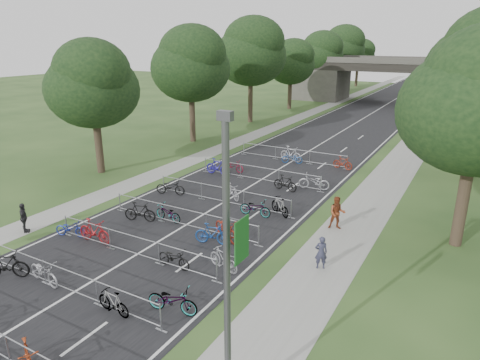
# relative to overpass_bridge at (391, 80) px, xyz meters

# --- Properties ---
(road) EXTENTS (11.00, 140.00, 0.01)m
(road) POSITION_rel_overpass_bridge_xyz_m (0.00, -15.00, -3.53)
(road) COLOR black
(road) RESTS_ON ground
(sidewalk_right) EXTENTS (3.00, 140.00, 0.01)m
(sidewalk_right) POSITION_rel_overpass_bridge_xyz_m (8.00, -15.00, -3.53)
(sidewalk_right) COLOR gray
(sidewalk_right) RESTS_ON ground
(sidewalk_left) EXTENTS (2.00, 140.00, 0.01)m
(sidewalk_left) POSITION_rel_overpass_bridge_xyz_m (-7.50, -15.00, -3.53)
(sidewalk_left) COLOR gray
(sidewalk_left) RESTS_ON ground
(lane_markings) EXTENTS (0.12, 140.00, 0.00)m
(lane_markings) POSITION_rel_overpass_bridge_xyz_m (0.00, -15.00, -3.53)
(lane_markings) COLOR silver
(lane_markings) RESTS_ON ground
(overpass_bridge) EXTENTS (31.00, 8.00, 7.05)m
(overpass_bridge) POSITION_rel_overpass_bridge_xyz_m (0.00, 0.00, 0.00)
(overpass_bridge) COLOR #43413C
(overpass_bridge) RESTS_ON ground
(lamppost) EXTENTS (0.61, 0.65, 8.21)m
(lamppost) POSITION_rel_overpass_bridge_xyz_m (8.33, -63.00, 0.75)
(lamppost) COLOR #4C4C51
(lamppost) RESTS_ON ground
(tree_left_0) EXTENTS (6.72, 6.72, 10.25)m
(tree_left_0) POSITION_rel_overpass_bridge_xyz_m (-11.39, -49.07, 2.96)
(tree_left_0) COLOR #33261C
(tree_left_0) RESTS_ON ground
(tree_left_1) EXTENTS (7.56, 7.56, 11.53)m
(tree_left_1) POSITION_rel_overpass_bridge_xyz_m (-11.39, -37.07, 3.77)
(tree_left_1) COLOR #33261C
(tree_left_1) RESTS_ON ground
(tree_left_2) EXTENTS (8.40, 8.40, 12.81)m
(tree_left_2) POSITION_rel_overpass_bridge_xyz_m (-11.39, -25.07, 4.58)
(tree_left_2) COLOR #33261C
(tree_left_2) RESTS_ON ground
(tree_left_3) EXTENTS (6.72, 6.72, 10.25)m
(tree_left_3) POSITION_rel_overpass_bridge_xyz_m (-11.39, -13.07, 2.96)
(tree_left_3) COLOR #33261C
(tree_left_3) RESTS_ON ground
(tree_left_4) EXTENTS (7.56, 7.56, 11.53)m
(tree_left_4) POSITION_rel_overpass_bridge_xyz_m (-11.39, -1.07, 3.77)
(tree_left_4) COLOR #33261C
(tree_left_4) RESTS_ON ground
(tree_left_5) EXTENTS (8.40, 8.40, 12.81)m
(tree_left_5) POSITION_rel_overpass_bridge_xyz_m (-11.39, 10.93, 4.58)
(tree_left_5) COLOR #33261C
(tree_left_5) RESTS_ON ground
(tree_left_6) EXTENTS (6.72, 6.72, 10.25)m
(tree_left_6) POSITION_rel_overpass_bridge_xyz_m (-11.39, 22.93, 2.96)
(tree_left_6) COLOR #33261C
(tree_left_6) RESTS_ON ground
(barrier_row_1) EXTENTS (9.70, 0.08, 1.10)m
(barrier_row_1) POSITION_rel_overpass_bridge_xyz_m (0.00, -61.40, -2.99)
(barrier_row_1) COLOR #9D9FA5
(barrier_row_1) RESTS_ON ground
(barrier_row_2) EXTENTS (9.70, 0.08, 1.10)m
(barrier_row_2) POSITION_rel_overpass_bridge_xyz_m (0.00, -57.80, -2.99)
(barrier_row_2) COLOR #9D9FA5
(barrier_row_2) RESTS_ON ground
(barrier_row_3) EXTENTS (9.70, 0.08, 1.10)m
(barrier_row_3) POSITION_rel_overpass_bridge_xyz_m (0.00, -54.00, -2.99)
(barrier_row_3) COLOR #9D9FA5
(barrier_row_3) RESTS_ON ground
(barrier_row_4) EXTENTS (9.70, 0.08, 1.10)m
(barrier_row_4) POSITION_rel_overpass_bridge_xyz_m (0.00, -50.00, -2.99)
(barrier_row_4) COLOR #9D9FA5
(barrier_row_4) RESTS_ON ground
(barrier_row_5) EXTENTS (9.70, 0.08, 1.10)m
(barrier_row_5) POSITION_rel_overpass_bridge_xyz_m (0.00, -45.00, -2.99)
(barrier_row_5) COLOR #9D9FA5
(barrier_row_5) RESTS_ON ground
(barrier_row_6) EXTENTS (9.70, 0.08, 1.10)m
(barrier_row_6) POSITION_rel_overpass_bridge_xyz_m (0.00, -39.00, -2.99)
(barrier_row_6) COLOR #9D9FA5
(barrier_row_6) RESTS_ON ground
(bike_4) EXTENTS (2.00, 1.49, 1.19)m
(bike_4) POSITION_rel_overpass_bridge_xyz_m (-3.37, -61.90, -2.94)
(bike_4) COLOR black
(bike_4) RESTS_ON ground
(bike_5) EXTENTS (2.04, 0.92, 1.04)m
(bike_5) POSITION_rel_overpass_bridge_xyz_m (-1.60, -61.38, -3.02)
(bike_5) COLOR #94959B
(bike_5) RESTS_ON ground
(bike_6) EXTENTS (1.65, 0.58, 0.98)m
(bike_6) POSITION_rel_overpass_bridge_xyz_m (2.45, -61.49, -3.05)
(bike_6) COLOR #9D9FA5
(bike_6) RESTS_ON ground
(bike_7) EXTENTS (2.11, 1.06, 1.06)m
(bike_7) POSITION_rel_overpass_bridge_xyz_m (4.30, -60.35, -3.00)
(bike_7) COLOR #9D9FA5
(bike_7) RESTS_ON ground
(bike_8) EXTENTS (1.77, 1.04, 0.88)m
(bike_8) POSITION_rel_overpass_bridge_xyz_m (-4.30, -57.82, -3.09)
(bike_8) COLOR navy
(bike_8) RESTS_ON ground
(bike_9) EXTENTS (2.04, 0.64, 1.22)m
(bike_9) POSITION_rel_overpass_bridge_xyz_m (-2.69, -57.67, -2.92)
(bike_9) COLOR maroon
(bike_9) RESTS_ON ground
(bike_10) EXTENTS (1.76, 0.67, 0.92)m
(bike_10) POSITION_rel_overpass_bridge_xyz_m (2.27, -57.68, -3.08)
(bike_10) COLOR black
(bike_10) RESTS_ON ground
(bike_11) EXTENTS (1.79, 0.92, 1.04)m
(bike_11) POSITION_rel_overpass_bridge_xyz_m (4.30, -56.78, -3.02)
(bike_11) COLOR #9B9BA2
(bike_11) RESTS_ON ground
(bike_12) EXTENTS (1.91, 1.06, 1.10)m
(bike_12) POSITION_rel_overpass_bridge_xyz_m (-2.53, -54.56, -2.98)
(bike_12) COLOR black
(bike_12) RESTS_ON ground
(bike_13) EXTENTS (1.85, 0.80, 0.95)m
(bike_13) POSITION_rel_overpass_bridge_xyz_m (-1.18, -53.79, -3.06)
(bike_13) COLOR #9D9FA5
(bike_13) RESTS_ON ground
(bike_14) EXTENTS (1.90, 0.96, 1.10)m
(bike_14) POSITION_rel_overpass_bridge_xyz_m (2.52, -54.93, -2.98)
(bike_14) COLOR #1A4491
(bike_14) RESTS_ON ground
(bike_15) EXTENTS (2.24, 1.71, 1.13)m
(bike_15) POSITION_rel_overpass_bridge_xyz_m (2.80, -54.09, -2.97)
(bike_15) COLOR maroon
(bike_15) RESTS_ON ground
(bike_16) EXTENTS (2.08, 1.19, 1.03)m
(bike_16) POSITION_rel_overpass_bridge_xyz_m (-3.76, -50.33, -3.02)
(bike_16) COLOR black
(bike_16) RESTS_ON ground
(bike_17) EXTENTS (1.73, 1.26, 1.03)m
(bike_17) POSITION_rel_overpass_bridge_xyz_m (0.16, -49.07, -3.02)
(bike_17) COLOR #97969D
(bike_17) RESTS_ON ground
(bike_18) EXTENTS (1.94, 0.76, 1.01)m
(bike_18) POSITION_rel_overpass_bridge_xyz_m (2.71, -50.74, -3.03)
(bike_18) COLOR #9D9FA5
(bike_18) RESTS_ON ground
(bike_19) EXTENTS (1.76, 1.38, 1.06)m
(bike_19) POSITION_rel_overpass_bridge_xyz_m (3.86, -49.89, -3.00)
(bike_19) COLOR #9D9FA5
(bike_19) RESTS_ON ground
(bike_20) EXTENTS (2.08, 0.72, 1.23)m
(bike_20) POSITION_rel_overpass_bridge_xyz_m (-3.40, -45.18, -2.92)
(bike_20) COLOR #221B97
(bike_20) RESTS_ON ground
(bike_21) EXTENTS (1.84, 0.70, 0.96)m
(bike_21) POSITION_rel_overpass_bridge_xyz_m (-2.76, -44.02, -3.06)
(bike_21) COLOR maroon
(bike_21) RESTS_ON ground
(bike_22) EXTENTS (1.84, 0.76, 1.07)m
(bike_22) POSITION_rel_overpass_bridge_xyz_m (2.44, -45.92, -3.00)
(bike_22) COLOR black
(bike_22) RESTS_ON ground
(bike_23) EXTENTS (2.17, 1.12, 1.09)m
(bike_23) POSITION_rel_overpass_bridge_xyz_m (4.01, -44.73, -2.99)
(bike_23) COLOR #AEAEB6
(bike_23) RESTS_ON ground
(bike_25) EXTENTS (2.17, 1.04, 1.25)m
(bike_25) POSITION_rel_overpass_bridge_xyz_m (-0.12, -39.02, -2.91)
(bike_25) COLOR #A5A5AD
(bike_25) RESTS_ON ground
(bike_26) EXTENTS (1.81, 1.02, 0.90)m
(bike_26) POSITION_rel_overpass_bridge_xyz_m (0.24, -39.58, -3.08)
(bike_26) COLOR navy
(bike_26) RESTS_ON ground
(bike_27) EXTENTS (1.72, 0.82, 1.00)m
(bike_27) POSITION_rel_overpass_bridge_xyz_m (4.30, -39.10, -3.03)
(bike_27) COLOR maroon
(bike_27) RESTS_ON ground
(pedestrian_a) EXTENTS (0.67, 0.60, 1.54)m
(pedestrian_a) POSITION_rel_overpass_bridge_xyz_m (7.96, -54.54, -2.77)
(pedestrian_a) COLOR #2D2E43
(pedestrian_a) RESTS_ON ground
(pedestrian_b) EXTENTS (1.07, 0.96, 1.80)m
(pedestrian_b) POSITION_rel_overpass_bridge_xyz_m (7.28, -50.13, -2.63)
(pedestrian_b) COLOR brown
(pedestrian_b) RESTS_ON ground
(pedestrian_c) EXTENTS (0.97, 0.91, 1.61)m
(pedestrian_c) POSITION_rel_overpass_bridge_xyz_m (-6.80, -58.65, -2.73)
(pedestrian_c) COLOR #252427
(pedestrian_c) RESTS_ON ground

